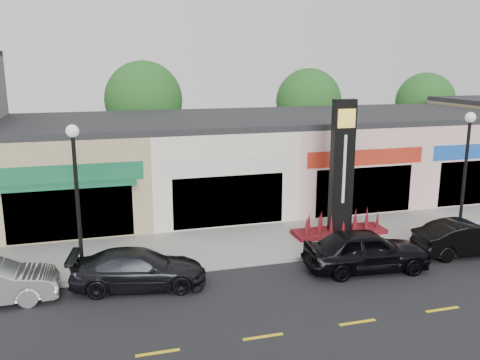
{
  "coord_description": "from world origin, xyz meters",
  "views": [
    {
      "loc": [
        -7.24,
        -15.43,
        7.63
      ],
      "look_at": [
        -1.69,
        4.0,
        2.97
      ],
      "focal_mm": 38.0,
      "sensor_mm": 36.0,
      "label": 1
    }
  ],
  "objects_px": {
    "car_black_sedan": "(366,250)",
    "car_black_conv": "(467,238)",
    "lamp_west_near": "(76,186)",
    "lamp_east_near": "(466,162)",
    "pylon_sign": "(341,188)",
    "car_dark_sedan": "(139,269)"
  },
  "relations": [
    {
      "from": "pylon_sign",
      "to": "car_dark_sedan",
      "type": "xyz_separation_m",
      "value": [
        -9.1,
        -2.86,
        -1.6
      ]
    },
    {
      "from": "pylon_sign",
      "to": "car_black_conv",
      "type": "relative_size",
      "value": 1.41
    },
    {
      "from": "lamp_east_near",
      "to": "car_black_conv",
      "type": "relative_size",
      "value": 1.29
    },
    {
      "from": "car_dark_sedan",
      "to": "car_black_sedan",
      "type": "relative_size",
      "value": 0.99
    },
    {
      "from": "lamp_east_near",
      "to": "car_dark_sedan",
      "type": "height_order",
      "value": "lamp_east_near"
    },
    {
      "from": "lamp_east_near",
      "to": "car_black_sedan",
      "type": "xyz_separation_m",
      "value": [
        -5.77,
        -2.0,
        -2.68
      ]
    },
    {
      "from": "pylon_sign",
      "to": "lamp_east_near",
      "type": "bearing_deg",
      "value": -18.75
    },
    {
      "from": "car_black_sedan",
      "to": "car_black_conv",
      "type": "distance_m",
      "value": 4.78
    },
    {
      "from": "car_dark_sedan",
      "to": "lamp_east_near",
      "type": "bearing_deg",
      "value": -76.18
    },
    {
      "from": "lamp_east_near",
      "to": "car_dark_sedan",
      "type": "bearing_deg",
      "value": -175.3
    },
    {
      "from": "car_black_sedan",
      "to": "car_black_conv",
      "type": "bearing_deg",
      "value": -80.95
    },
    {
      "from": "car_dark_sedan",
      "to": "car_black_sedan",
      "type": "distance_m",
      "value": 8.37
    },
    {
      "from": "lamp_west_near",
      "to": "pylon_sign",
      "type": "distance_m",
      "value": 11.19
    },
    {
      "from": "pylon_sign",
      "to": "car_black_conv",
      "type": "height_order",
      "value": "pylon_sign"
    },
    {
      "from": "car_black_conv",
      "to": "pylon_sign",
      "type": "bearing_deg",
      "value": 54.98
    },
    {
      "from": "lamp_west_near",
      "to": "car_dark_sedan",
      "type": "height_order",
      "value": "lamp_west_near"
    },
    {
      "from": "lamp_west_near",
      "to": "lamp_east_near",
      "type": "xyz_separation_m",
      "value": [
        16.0,
        0.0,
        0.0
      ]
    },
    {
      "from": "pylon_sign",
      "to": "car_black_conv",
      "type": "xyz_separation_m",
      "value": [
        4.0,
        -3.39,
        -1.57
      ]
    },
    {
      "from": "lamp_west_near",
      "to": "lamp_east_near",
      "type": "height_order",
      "value": "same"
    },
    {
      "from": "pylon_sign",
      "to": "car_black_sedan",
      "type": "relative_size",
      "value": 1.28
    },
    {
      "from": "car_black_sedan",
      "to": "car_black_conv",
      "type": "xyz_separation_m",
      "value": [
        4.77,
        0.31,
        -0.1
      ]
    },
    {
      "from": "pylon_sign",
      "to": "car_black_sedan",
      "type": "xyz_separation_m",
      "value": [
        -0.77,
        -3.7,
        -1.48
      ]
    }
  ]
}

